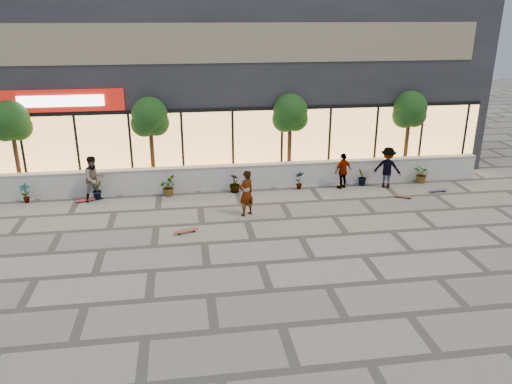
{
  "coord_description": "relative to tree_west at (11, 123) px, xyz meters",
  "views": [
    {
      "loc": [
        -2.14,
        -13.37,
        7.18
      ],
      "look_at": [
        0.26,
        2.77,
        1.3
      ],
      "focal_mm": 35.0,
      "sensor_mm": 36.0,
      "label": 1
    }
  ],
  "objects": [
    {
      "name": "shrub_a",
      "position": [
        0.5,
        -1.25,
        -2.58
      ],
      "size": [
        0.43,
        0.29,
        0.81
      ],
      "primitive_type": "imported",
      "color": "#133611",
      "rests_on": "ground"
    },
    {
      "name": "skater_left",
      "position": [
        3.24,
        -1.4,
        -2.06
      ],
      "size": [
        1.14,
        1.08,
        1.86
      ],
      "primitive_type": "imported",
      "rotation": [
        0.0,
        0.0,
        0.59
      ],
      "color": "tan",
      "rests_on": "ground"
    },
    {
      "name": "retail_building",
      "position": [
        9.0,
        4.79,
        1.26
      ],
      "size": [
        24.0,
        9.17,
        8.5
      ],
      "color": "#222327",
      "rests_on": "ground"
    },
    {
      "name": "tree_east",
      "position": [
        17.0,
        0.0,
        0.0
      ],
      "size": [
        1.6,
        1.5,
        3.92
      ],
      "color": "#422C17",
      "rests_on": "ground"
    },
    {
      "name": "shrub_f",
      "position": [
        14.5,
        -1.25,
        -2.58
      ],
      "size": [
        0.55,
        0.57,
        0.81
      ],
      "primitive_type": "imported",
      "rotation": [
        0.0,
        0.0,
        4.1
      ],
      "color": "#133611",
      "rests_on": "ground"
    },
    {
      "name": "skateboard_right_near",
      "position": [
        15.69,
        -2.96,
        -2.91
      ],
      "size": [
        0.72,
        0.51,
        0.09
      ],
      "rotation": [
        0.0,
        0.0,
        -0.5
      ],
      "color": "brown",
      "rests_on": "ground"
    },
    {
      "name": "planter_wall",
      "position": [
        9.0,
        -0.7,
        -2.46
      ],
      "size": [
        22.0,
        0.42,
        1.04
      ],
      "color": "silver",
      "rests_on": "ground"
    },
    {
      "name": "ground",
      "position": [
        9.0,
        -7.7,
        -2.99
      ],
      "size": [
        80.0,
        80.0,
        0.0
      ],
      "primitive_type": "plane",
      "color": "gray",
      "rests_on": "ground"
    },
    {
      "name": "tree_midwest",
      "position": [
        5.5,
        0.0,
        0.0
      ],
      "size": [
        1.6,
        1.5,
        3.92
      ],
      "color": "#422C17",
      "rests_on": "ground"
    },
    {
      "name": "shrub_e",
      "position": [
        11.7,
        -1.25,
        -2.58
      ],
      "size": [
        0.46,
        0.35,
        0.81
      ],
      "primitive_type": "imported",
      "rotation": [
        0.0,
        0.0,
        3.28
      ],
      "color": "#133611",
      "rests_on": "ground"
    },
    {
      "name": "shrub_d",
      "position": [
        8.9,
        -1.25,
        -2.58
      ],
      "size": [
        0.64,
        0.64,
        0.81
      ],
      "primitive_type": "imported",
      "rotation": [
        0.0,
        0.0,
        2.46
      ],
      "color": "#133611",
      "rests_on": "ground"
    },
    {
      "name": "skater_center",
      "position": [
        9.06,
        -3.83,
        -2.11
      ],
      "size": [
        0.76,
        0.69,
        1.75
      ],
      "primitive_type": "imported",
      "rotation": [
        0.0,
        0.0,
        3.69
      ],
      "color": "silver",
      "rests_on": "ground"
    },
    {
      "name": "tree_mideast",
      "position": [
        11.5,
        0.0,
        0.0
      ],
      "size": [
        1.6,
        1.5,
        3.92
      ],
      "color": "#422C17",
      "rests_on": "ground"
    },
    {
      "name": "skater_right_far",
      "position": [
        15.5,
        -1.57,
        -2.09
      ],
      "size": [
        1.33,
        1.15,
        1.79
      ],
      "primitive_type": "imported",
      "rotation": [
        0.0,
        0.0,
        2.62
      ],
      "color": "maroon",
      "rests_on": "ground"
    },
    {
      "name": "shrub_c",
      "position": [
        6.1,
        -1.25,
        -2.58
      ],
      "size": [
        0.68,
        0.77,
        0.81
      ],
      "primitive_type": "imported",
      "rotation": [
        0.0,
        0.0,
        1.64
      ],
      "color": "#133611",
      "rests_on": "ground"
    },
    {
      "name": "skateboard_center",
      "position": [
        6.79,
        -5.15,
        -2.9
      ],
      "size": [
        0.86,
        0.46,
        0.1
      ],
      "rotation": [
        0.0,
        0.0,
        0.31
      ],
      "color": "brown",
      "rests_on": "ground"
    },
    {
      "name": "skater_right_near",
      "position": [
        13.57,
        -1.4,
        -2.2
      ],
      "size": [
        0.99,
        0.76,
        1.56
      ],
      "primitive_type": "imported",
      "rotation": [
        0.0,
        0.0,
        3.61
      ],
      "color": "silver",
      "rests_on": "ground"
    },
    {
      "name": "shrub_g",
      "position": [
        17.3,
        -1.25,
        -2.58
      ],
      "size": [
        0.77,
        0.84,
        0.81
      ],
      "primitive_type": "imported",
      "rotation": [
        0.0,
        0.0,
        4.92
      ],
      "color": "#133611",
      "rests_on": "ground"
    },
    {
      "name": "skateboard_right_far",
      "position": [
        17.47,
        -2.48,
        -2.9
      ],
      "size": [
        0.89,
        0.31,
        0.1
      ],
      "rotation": [
        0.0,
        0.0,
        0.11
      ],
      "color": "#4F447D",
      "rests_on": "ground"
    },
    {
      "name": "skateboard_left",
      "position": [
        2.83,
        -1.5,
        -2.91
      ],
      "size": [
        0.77,
        0.39,
        0.09
      ],
      "rotation": [
        0.0,
        0.0,
        0.28
      ],
      "color": "red",
      "rests_on": "ground"
    },
    {
      "name": "shrub_b",
      "position": [
        3.3,
        -1.25,
        -2.58
      ],
      "size": [
        0.57,
        0.57,
        0.81
      ],
      "primitive_type": "imported",
      "rotation": [
        0.0,
        0.0,
        0.82
      ],
      "color": "#133611",
      "rests_on": "ground"
    },
    {
      "name": "tree_west",
      "position": [
        0.0,
        0.0,
        0.0
      ],
      "size": [
        1.6,
        1.5,
        3.92
      ],
      "color": "#422C17",
      "rests_on": "ground"
    }
  ]
}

